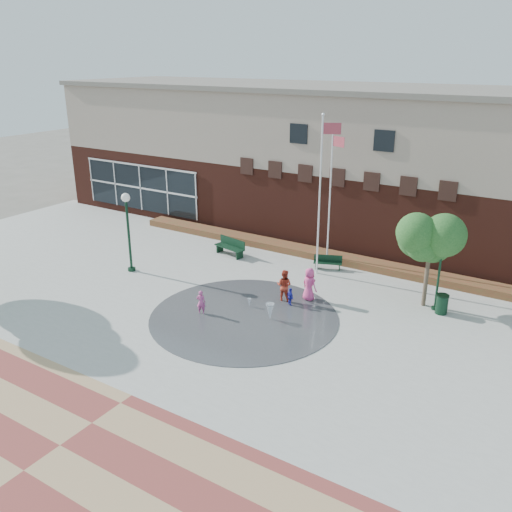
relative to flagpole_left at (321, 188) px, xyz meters
The scene contains 20 objects.
ground 10.49m from the flagpole_left, 92.90° to the right, with size 120.00×120.00×0.00m, color #666056.
plaza_concrete 7.13m from the flagpole_left, 95.05° to the right, with size 46.00×18.00×0.01m, color #A8A8A0.
paver_band 17.04m from the flagpole_left, 91.66° to the right, with size 46.00×6.00×0.01m, color brown.
splash_pad 7.92m from the flagpole_left, 94.26° to the right, with size 8.40×8.40×0.01m, color #383A3D.
library_building 8.10m from the flagpole_left, 93.37° to the left, with size 44.40×10.40×9.20m.
flower_bed 5.17m from the flagpole_left, 102.17° to the left, with size 26.00×1.20×0.40m, color #A52524.
flagpole_left is the anchor object (origin of this frame).
flagpole_right 1.66m from the flagpole_left, 95.87° to the left, with size 0.87×0.40×7.50m.
lamp_left 10.20m from the flagpole_left, 149.83° to the right, with size 0.46×0.46×4.30m.
lamp_right 7.08m from the flagpole_left, ahead, with size 0.35×0.35×3.30m.
bench_left 7.02m from the flagpole_left, behind, with size 2.09×0.98×1.02m.
bench_mid 4.48m from the flagpole_left, 76.48° to the left, with size 1.58×0.97×0.77m.
trash_can 8.13m from the flagpole_left, 11.11° to the right, with size 0.57×0.57×0.93m.
tree_mid 6.14m from the flagpole_left, ahead, with size 2.73×2.73×4.61m.
water_jet_a 7.62m from the flagpole_left, 83.97° to the right, with size 0.39×0.39×0.75m, color white.
water_jet_b 7.17m from the flagpole_left, 98.80° to the right, with size 0.18×0.18×0.40m, color white.
child_splash 8.52m from the flagpole_left, 107.91° to the right, with size 0.41×0.27×1.14m, color #C6498E.
adult_red 5.51m from the flagpole_left, 87.64° to the right, with size 0.76×0.59×1.56m, color #BA3823.
adult_pink 5.15m from the flagpole_left, 70.63° to the right, with size 0.79×0.52×1.62m, color #E4438A.
child_blue 6.03m from the flagpole_left, 80.78° to the right, with size 0.53×0.22×0.90m, color #2426AB.
Camera 1 is at (12.00, -15.01, 10.98)m, focal length 38.00 mm.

